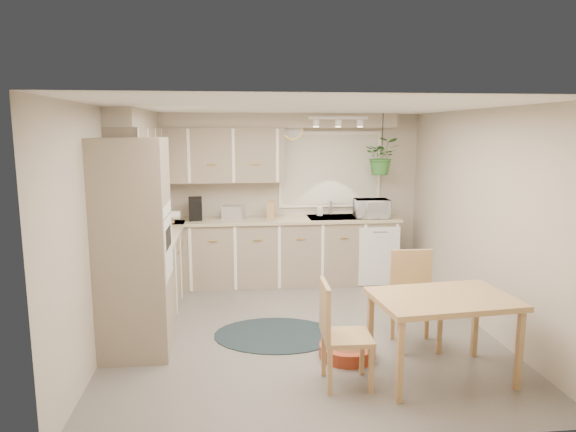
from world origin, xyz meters
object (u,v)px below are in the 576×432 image
object	(u,v)px
pet_bed	(347,351)
microwave	(372,207)
chair_left	(347,334)
dining_table	(441,337)
braided_rug	(276,335)
chair_back	(416,301)

from	to	relation	value
pet_bed	microwave	size ratio (longest dim) A/B	1.13
chair_left	dining_table	bearing A→B (deg)	94.20
braided_rug	pet_bed	size ratio (longest dim) A/B	2.46
pet_bed	microwave	world-z (taller)	microwave
microwave	pet_bed	bearing A→B (deg)	-108.33
chair_back	braided_rug	size ratio (longest dim) A/B	0.72
chair_left	pet_bed	distance (m)	0.66
chair_left	microwave	xyz separation A→B (m)	(1.01, 2.94, 0.65)
dining_table	pet_bed	size ratio (longest dim) A/B	2.19
chair_back	braided_rug	world-z (taller)	chair_back
dining_table	chair_left	size ratio (longest dim) A/B	1.31
chair_back	dining_table	bearing A→B (deg)	91.11
microwave	chair_back	bearing A→B (deg)	-91.94
dining_table	chair_left	xyz separation A→B (m)	(-0.85, -0.04, 0.08)
dining_table	chair_left	distance (m)	0.86
chair_back	pet_bed	bearing A→B (deg)	15.31
dining_table	microwave	world-z (taller)	microwave
braided_rug	pet_bed	xyz separation A→B (m)	(0.64, -0.61, 0.06)
dining_table	microwave	bearing A→B (deg)	86.95
chair_back	microwave	world-z (taller)	microwave
chair_left	pet_bed	world-z (taller)	chair_left
dining_table	microwave	size ratio (longest dim) A/B	2.47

